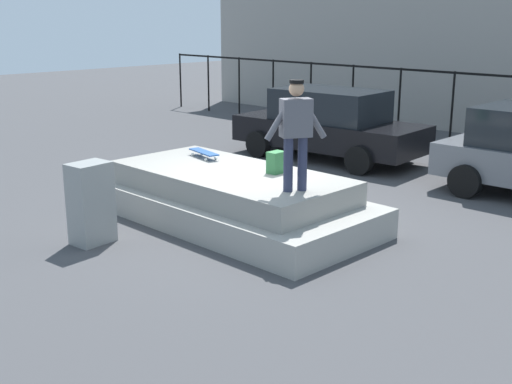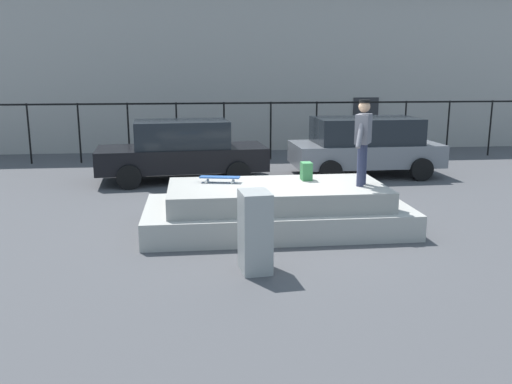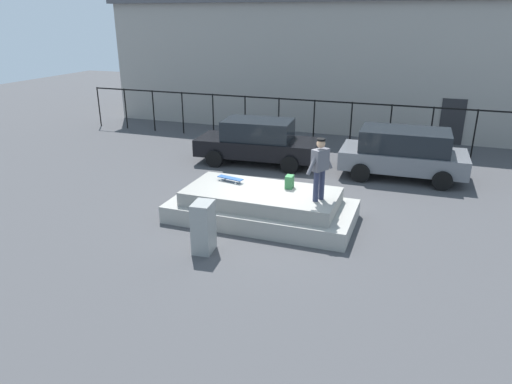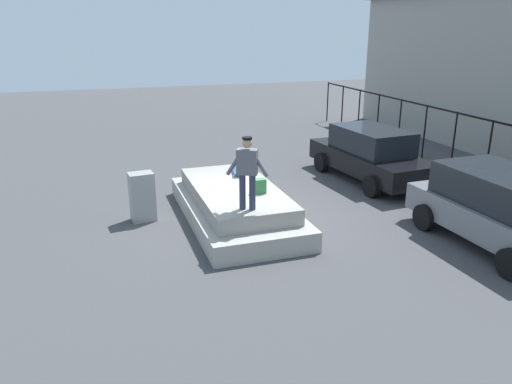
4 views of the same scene
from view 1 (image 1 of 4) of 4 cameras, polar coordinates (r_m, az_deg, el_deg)
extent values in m
plane|color=#424244|center=(11.04, -0.61, -2.58)|extent=(60.00, 60.00, 0.00)
cube|color=#9E9B93|center=(11.04, -2.27, -1.29)|extent=(5.07, 2.42, 0.48)
cube|color=gray|center=(10.93, -2.29, 0.89)|extent=(4.16, 1.98, 0.39)
cylinder|color=#2D334C|center=(9.59, 4.07, 2.50)|extent=(0.14, 0.14, 0.81)
cylinder|color=#2D334C|center=(9.52, 2.83, 2.42)|extent=(0.14, 0.14, 0.81)
cube|color=#595960|center=(9.43, 3.52, 6.49)|extent=(0.42, 0.50, 0.55)
cylinder|color=#595960|center=(9.53, 5.06, 6.33)|extent=(0.28, 0.40, 0.57)
cylinder|color=#595960|center=(9.35, 1.94, 6.21)|extent=(0.28, 0.40, 0.57)
sphere|color=tan|center=(9.38, 3.56, 9.00)|extent=(0.22, 0.22, 0.22)
cylinder|color=black|center=(9.37, 3.57, 9.61)|extent=(0.28, 0.28, 0.05)
cube|color=#264C8C|center=(11.88, -4.59, 3.51)|extent=(0.81, 0.36, 0.02)
cylinder|color=silver|center=(12.16, -4.74, 3.40)|extent=(0.06, 0.04, 0.06)
cylinder|color=silver|center=(12.07, -5.58, 3.29)|extent=(0.06, 0.04, 0.06)
cylinder|color=silver|center=(11.72, -3.55, 2.97)|extent=(0.06, 0.04, 0.06)
cylinder|color=silver|center=(11.63, -4.41, 2.85)|extent=(0.06, 0.04, 0.06)
cube|color=#33723F|center=(10.67, 1.78, 2.60)|extent=(0.21, 0.28, 0.36)
cube|color=black|center=(15.82, 6.38, 5.16)|extent=(4.76, 2.17, 0.63)
cube|color=black|center=(15.72, 6.46, 7.59)|extent=(2.66, 1.79, 0.73)
cylinder|color=black|center=(17.44, 4.15, 5.10)|extent=(0.66, 0.27, 0.64)
cylinder|color=black|center=(16.00, 0.20, 4.22)|extent=(0.66, 0.27, 0.64)
cylinder|color=black|center=(15.94, 12.52, 3.81)|extent=(0.66, 0.27, 0.64)
cylinder|color=black|center=(14.36, 9.01, 2.75)|extent=(0.66, 0.27, 0.64)
cylinder|color=black|center=(14.84, 21.27, 2.30)|extent=(0.65, 0.24, 0.64)
cylinder|color=black|center=(13.02, 17.82, 0.91)|extent=(0.65, 0.24, 0.64)
cube|color=gray|center=(10.17, -14.23, -0.96)|extent=(0.50, 0.64, 1.25)
cylinder|color=black|center=(25.07, -6.62, 9.68)|extent=(0.06, 0.06, 1.98)
cylinder|color=black|center=(23.84, -4.18, 9.46)|extent=(0.06, 0.06, 1.98)
cylinder|color=black|center=(22.67, -1.48, 9.19)|extent=(0.06, 0.06, 1.98)
cylinder|color=black|center=(21.55, 1.50, 8.88)|extent=(0.06, 0.06, 1.98)
cylinder|color=black|center=(20.49, 4.79, 8.50)|extent=(0.06, 0.06, 1.98)
cylinder|color=black|center=(19.51, 8.42, 8.05)|extent=(0.06, 0.06, 1.98)
cylinder|color=black|center=(18.61, 12.40, 7.52)|extent=(0.06, 0.06, 1.98)
cylinder|color=black|center=(17.81, 16.76, 6.90)|extent=(0.06, 0.06, 1.98)
cylinder|color=black|center=(17.12, 21.48, 6.18)|extent=(0.06, 0.06, 1.98)
cube|color=black|center=(17.35, 19.35, 9.65)|extent=(24.00, 0.04, 0.06)
camera|label=2|loc=(9.80, -63.06, 4.92)|focal=38.17mm
camera|label=3|loc=(5.92, -96.86, 17.81)|focal=32.72mm
camera|label=4|loc=(5.49, 90.90, 14.29)|focal=34.62mm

